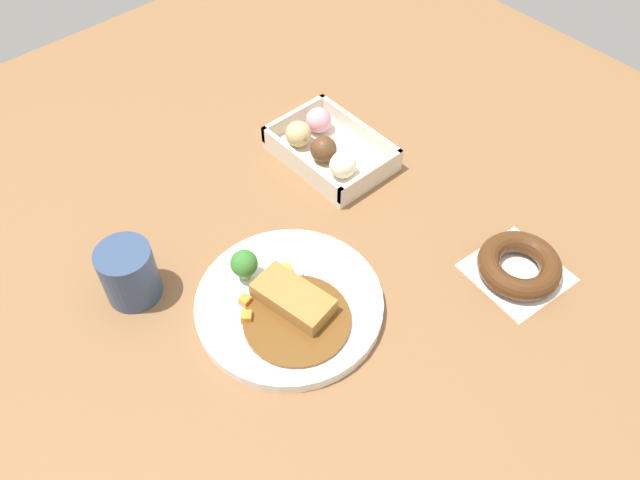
{
  "coord_description": "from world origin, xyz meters",
  "views": [
    {
      "loc": [
        0.43,
        -0.37,
        0.76
      ],
      "look_at": [
        -0.02,
        0.03,
        0.03
      ],
      "focal_mm": 36.4,
      "sensor_mm": 36.0,
      "label": 1
    }
  ],
  "objects": [
    {
      "name": "ground_plane",
      "position": [
        0.0,
        0.0,
        0.0
      ],
      "size": [
        1.6,
        1.6,
        0.0
      ],
      "primitive_type": "plane",
      "color": "brown"
    },
    {
      "name": "coffee_mug",
      "position": [
        -0.14,
        -0.21,
        0.04
      ],
      "size": [
        0.08,
        0.08,
        0.09
      ],
      "primitive_type": "cylinder",
      "color": "#33476B",
      "rests_on": "ground_plane"
    },
    {
      "name": "chocolate_ring_donut",
      "position": [
        0.2,
        0.22,
        0.02
      ],
      "size": [
        0.14,
        0.14,
        0.03
      ],
      "color": "white",
      "rests_on": "ground_plane"
    },
    {
      "name": "curry_plate",
      "position": [
        0.02,
        -0.07,
        0.01
      ],
      "size": [
        0.26,
        0.26,
        0.07
      ],
      "color": "white",
      "rests_on": "ground_plane"
    },
    {
      "name": "donut_box",
      "position": [
        -0.17,
        0.18,
        0.02
      ],
      "size": [
        0.2,
        0.14,
        0.06
      ],
      "color": "beige",
      "rests_on": "ground_plane"
    }
  ]
}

